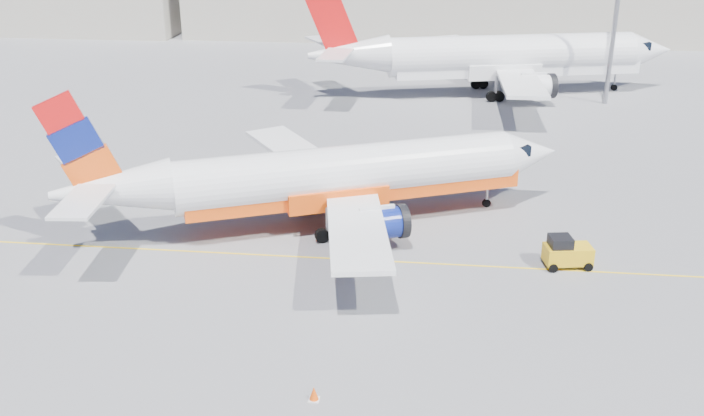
# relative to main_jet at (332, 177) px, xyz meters

# --- Properties ---
(ground) EXTENTS (240.00, 240.00, 0.00)m
(ground) POSITION_rel_main_jet_xyz_m (1.04, -7.66, -3.18)
(ground) COLOR slate
(ground) RESTS_ON ground
(taxi_line) EXTENTS (70.00, 0.15, 0.01)m
(taxi_line) POSITION_rel_main_jet_xyz_m (1.04, -4.66, -3.17)
(taxi_line) COLOR yellow
(taxi_line) RESTS_ON ground
(terminal_main) EXTENTS (70.00, 14.00, 8.00)m
(terminal_main) POSITION_rel_main_jet_xyz_m (6.04, 67.34, 0.82)
(terminal_main) COLOR #AFA697
(terminal_main) RESTS_ON ground
(terminal_annex) EXTENTS (26.00, 10.00, 6.00)m
(terminal_annex) POSITION_rel_main_jet_xyz_m (-43.96, 64.34, -0.18)
(terminal_annex) COLOR #AFA697
(terminal_annex) RESTS_ON ground
(main_jet) EXTENTS (30.98, 23.34, 9.53)m
(main_jet) POSITION_rel_main_jet_xyz_m (0.00, 0.00, 0.00)
(main_jet) COLOR white
(main_jet) RESTS_ON ground
(second_jet) EXTENTS (37.53, 28.68, 11.33)m
(second_jet) POSITION_rel_main_jet_xyz_m (11.96, 34.53, 0.60)
(second_jet) COLOR white
(second_jet) RESTS_ON ground
(gse_tug) EXTENTS (2.72, 1.96, 1.79)m
(gse_tug) POSITION_rel_main_jet_xyz_m (13.48, -4.14, -2.33)
(gse_tug) COLOR black
(gse_tug) RESTS_ON ground
(traffic_cone) EXTENTS (0.44, 0.44, 0.62)m
(traffic_cone) POSITION_rel_main_jet_xyz_m (1.71, -17.71, -2.87)
(traffic_cone) COLOR white
(traffic_cone) RESTS_ON ground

